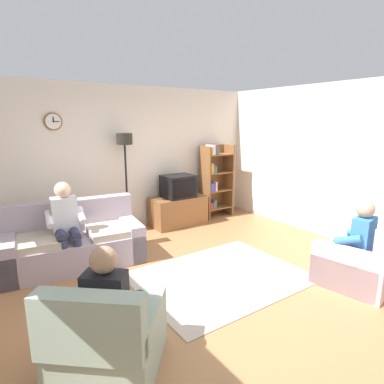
% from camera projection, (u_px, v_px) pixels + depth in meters
% --- Properties ---
extents(ground_plane, '(12.00, 12.00, 0.00)m').
position_uv_depth(ground_plane, '(207.00, 282.00, 4.21)').
color(ground_plane, '#9E6B42').
extents(back_wall_assembly, '(6.20, 0.17, 2.70)m').
position_uv_depth(back_wall_assembly, '(122.00, 159.00, 6.06)').
color(back_wall_assembly, silver).
rests_on(back_wall_assembly, ground_plane).
extents(right_wall, '(0.12, 5.80, 2.70)m').
position_uv_depth(right_wall, '(342.00, 163.00, 5.50)').
color(right_wall, silver).
rests_on(right_wall, ground_plane).
extents(couch, '(1.99, 1.10, 0.90)m').
position_uv_depth(couch, '(74.00, 244.00, 4.70)').
color(couch, '#A899A8').
rests_on(couch, ground_plane).
extents(tv_stand, '(1.10, 0.56, 0.58)m').
position_uv_depth(tv_stand, '(178.00, 211.00, 6.49)').
color(tv_stand, brown).
rests_on(tv_stand, ground_plane).
extents(tv, '(0.60, 0.49, 0.44)m').
position_uv_depth(tv, '(178.00, 186.00, 6.36)').
color(tv, black).
rests_on(tv, tv_stand).
extents(bookshelf, '(0.68, 0.36, 1.58)m').
position_uv_depth(bookshelf, '(214.00, 180.00, 6.98)').
color(bookshelf, brown).
rests_on(bookshelf, ground_plane).
extents(floor_lamp, '(0.28, 0.28, 1.85)m').
position_uv_depth(floor_lamp, '(125.00, 156.00, 5.75)').
color(floor_lamp, black).
rests_on(floor_lamp, ground_plane).
extents(armchair_near_window, '(1.18, 1.19, 0.90)m').
position_uv_depth(armchair_near_window, '(108.00, 341.00, 2.66)').
color(armchair_near_window, gray).
rests_on(armchair_near_window, ground_plane).
extents(armchair_near_bookshelf, '(0.94, 1.01, 0.90)m').
position_uv_depth(armchair_near_bookshelf, '(359.00, 263.00, 4.10)').
color(armchair_near_bookshelf, beige).
rests_on(armchair_near_bookshelf, ground_plane).
extents(area_rug, '(2.20, 1.70, 0.01)m').
position_uv_depth(area_rug, '(220.00, 277.00, 4.35)').
color(area_rug, '#AD9E8E').
rests_on(area_rug, ground_plane).
extents(person_on_couch, '(0.55, 0.57, 1.24)m').
position_uv_depth(person_on_couch, '(66.00, 221.00, 4.47)').
color(person_on_couch, silver).
rests_on(person_on_couch, ground_plane).
extents(person_in_left_armchair, '(0.63, 0.64, 1.12)m').
position_uv_depth(person_in_left_armchair, '(110.00, 301.00, 2.68)').
color(person_in_left_armchair, black).
rests_on(person_in_left_armchair, ground_plane).
extents(person_in_right_armchair, '(0.56, 0.58, 1.12)m').
position_uv_depth(person_in_right_armchair, '(355.00, 238.00, 4.10)').
color(person_in_right_armchair, '#3372B2').
rests_on(person_in_right_armchair, ground_plane).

